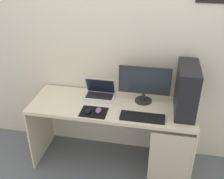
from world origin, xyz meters
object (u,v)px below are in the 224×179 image
Objects in this scene: mouse_left at (98,110)px; laptop at (100,93)px; keyboard at (142,117)px; pc_tower at (187,90)px; monitor at (144,83)px; mouse_right at (88,111)px.

laptop is at bearing 101.17° from mouse_left.
laptop is at bearing 146.96° from keyboard.
pc_tower is at bearing -7.34° from laptop.
monitor is at bearing 166.16° from pc_tower.
monitor is at bearing 34.70° from mouse_left.
laptop is 0.77× the size of keyboard.
monitor is 5.42× the size of mouse_right.
laptop is at bearing 178.40° from monitor.
mouse_left is at bearing -167.19° from pc_tower.
keyboard is at bearing -2.67° from mouse_left.
monitor is 0.53m from mouse_left.
monitor is at bearing 93.53° from keyboard.
pc_tower is 0.42m from monitor.
monitor reaches higher than mouse_left.
pc_tower is 0.91× the size of monitor.
laptop is 0.32m from mouse_right.
mouse_left is 0.10m from mouse_right.
laptop is 3.37× the size of mouse_right.
laptop is (-0.47, 0.01, -0.17)m from monitor.
laptop is at bearing 172.66° from pc_tower.
mouse_right is (-0.51, -0.31, -0.19)m from monitor.
mouse_right is (-0.09, -0.02, 0.00)m from mouse_left.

